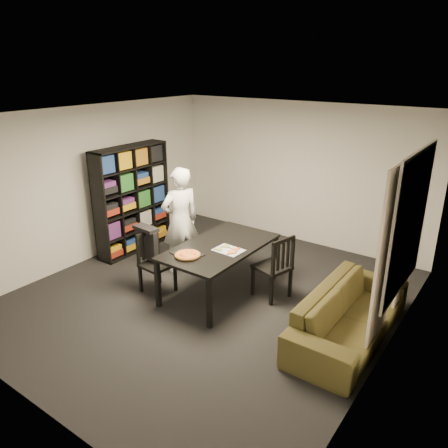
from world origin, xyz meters
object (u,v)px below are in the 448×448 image
Objects in this scene: dining_table at (220,250)px; chair_right at (277,264)px; person at (180,221)px; pepperoni_pizza at (188,255)px; baking_tray at (187,254)px; sofa at (350,314)px; chair_left at (153,258)px; bookshelf at (132,199)px.

chair_right is (0.77, 0.31, -0.13)m from dining_table.
person is 4.97× the size of pepperoni_pizza.
sofa is (2.17, 0.52, -0.44)m from baking_tray.
dining_table is 0.83× the size of sofa.
baking_tray is 0.19× the size of sofa.
chair_left reaches higher than sofa.
sofa is (1.98, 0.01, -0.37)m from dining_table.
sofa is at bearing 13.47° from baking_tray.
bookshelf reaches higher than dining_table.
chair_left is at bearing -178.62° from baking_tray.
chair_right reaches higher than dining_table.
dining_table is 4.49× the size of baking_tray.
chair_right is at bearing -1.46° from bookshelf.
pepperoni_pizza is 0.16× the size of sofa.
person is at bearing 86.00° from sofa.
chair_right reaches higher than baking_tray.
pepperoni_pizza is (-0.90, -0.88, 0.22)m from chair_right.
person reaches higher than pepperoni_pizza.
bookshelf is 1.09× the size of person.
bookshelf reaches higher than pepperoni_pizza.
bookshelf is 3.01m from chair_right.
sofa is (2.11, 0.58, -0.46)m from pepperoni_pizza.
chair_right is at bearing 40.62° from baking_tray.
bookshelf reaches higher than chair_left.
baking_tray is at bearing -23.99° from bookshelf.
dining_table is at bearing -52.53° from chair_right.
bookshelf is at bearing 61.59° from chair_left.
baking_tray is at bearing 68.93° from person.
person is 4.35× the size of baking_tray.
chair_right is (1.62, 0.84, 0.03)m from chair_left.
bookshelf is 2.26m from dining_table.
chair_left is 0.82m from person.
bookshelf is 4.25m from sofa.
baking_tray is at bearing -33.95° from chair_right.
person reaches higher than chair_right.
dining_table is 1.97× the size of chair_left.
bookshelf is at bearing 156.01° from baking_tray.
baking_tray is (2.02, -0.90, -0.19)m from bookshelf.
dining_table is 1.03× the size of person.
bookshelf is at bearing 170.02° from dining_table.
person is 2.97m from sofa.
chair_right is 0.56× the size of person.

